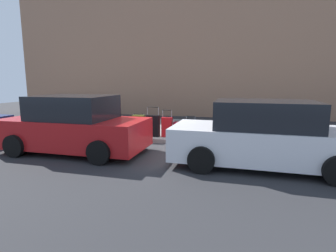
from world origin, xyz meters
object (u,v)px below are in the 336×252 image
suitcase_silver_9 (127,127)px  suitcase_teal_10 (113,127)px  parked_car_white_0 (264,136)px  bollard_post (66,121)px  suitcase_olive_1 (233,130)px  suitcase_olive_8 (139,125)px  suitcase_teal_3 (203,131)px  parked_car_red_1 (75,126)px  suitcase_silver_2 (218,132)px  suitcase_red_6 (167,127)px  suitcase_navy_4 (191,130)px  suitcase_black_7 (153,126)px  suitcase_black_0 (249,131)px  fire_hydrant (83,123)px  suitcase_maroon_5 (179,130)px  suitcase_navy_11 (102,127)px

suitcase_silver_9 → suitcase_teal_10: bearing=6.7°
parked_car_white_0 → bollard_post: bearing=-16.0°
suitcase_olive_1 → suitcase_olive_8: size_ratio=0.94×
suitcase_teal_3 → parked_car_red_1: bearing=31.4°
suitcase_silver_2 → parked_car_white_0: parked_car_white_0 is taller
suitcase_olive_8 → suitcase_red_6: bearing=-172.4°
suitcase_navy_4 → bollard_post: 4.91m
suitcase_black_7 → suitcase_black_0: bearing=179.5°
suitcase_red_6 → suitcase_black_7: bearing=9.7°
parked_car_red_1 → suitcase_silver_2: bearing=-151.3°
bollard_post → suitcase_olive_8: bearing=-178.6°
suitcase_black_7 → bollard_post: bearing=2.1°
suitcase_olive_1 → parked_car_red_1: parked_car_red_1 is taller
suitcase_navy_4 → suitcase_olive_8: suitcase_olive_8 is taller
suitcase_navy_4 → fire_hydrant: 4.27m
suitcase_red_6 → suitcase_olive_8: 1.05m
suitcase_maroon_5 → parked_car_red_1: parked_car_red_1 is taller
bollard_post → suitcase_teal_3: bearing=-178.6°
suitcase_olive_8 → suitcase_silver_9: 0.55m
suitcase_teal_3 → fire_hydrant: 4.72m
suitcase_navy_4 → suitcase_red_6: size_ratio=0.80×
suitcase_black_0 → suitcase_navy_11: 5.42m
parked_car_white_0 → suitcase_maroon_5: bearing=-39.6°
suitcase_olive_8 → parked_car_red_1: (1.22, 2.12, 0.27)m
bollard_post → parked_car_white_0: bearing=164.0°
suitcase_teal_3 → bollard_post: bearing=1.4°
suitcase_olive_8 → fire_hydrant: (2.36, -0.07, -0.01)m
fire_hydrant → parked_car_red_1: 2.50m
suitcase_olive_1 → suitcase_navy_11: 4.91m
suitcase_olive_1 → suitcase_navy_11: size_ratio=0.91×
parked_car_white_0 → fire_hydrant: bearing=-18.6°
suitcase_teal_10 → bollard_post: (1.94, 0.16, 0.18)m
suitcase_navy_4 → suitcase_olive_8: 1.91m
suitcase_black_7 → suitcase_olive_8: suitcase_black_7 is taller
suitcase_red_6 → bollard_post: (4.04, 0.21, 0.10)m
bollard_post → suitcase_black_0: bearing=-179.2°
suitcase_silver_2 → parked_car_red_1: size_ratio=0.13×
suitcase_teal_10 → parked_car_white_0: size_ratio=0.16×
suitcase_teal_10 → parked_car_red_1: 2.24m
suitcase_olive_1 → suitcase_maroon_5: suitcase_olive_1 is taller
suitcase_olive_8 → parked_car_red_1: bearing=60.2°
suitcase_black_0 → parked_car_red_1: size_ratio=0.22×
suitcase_black_7 → suitcase_teal_3: bearing=-180.0°
suitcase_black_7 → fire_hydrant: size_ratio=1.52×
bollard_post → parked_car_red_1: size_ratio=0.21×
suitcase_navy_4 → suitcase_teal_10: suitcase_navy_4 is taller
suitcase_teal_3 → bollard_post: bollard_post is taller
suitcase_teal_10 → suitcase_black_7: bearing=178.9°
suitcase_olive_8 → suitcase_silver_9: (0.52, -0.15, -0.12)m
suitcase_black_0 → suitcase_navy_11: size_ratio=1.11×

